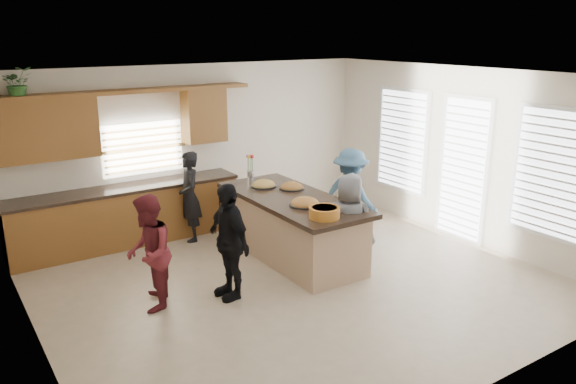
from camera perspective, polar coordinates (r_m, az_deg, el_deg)
floor at (r=7.85m, az=0.72°, el=-9.06°), size 6.50×6.50×0.00m
room_shell at (r=7.25m, az=0.77°, el=4.67°), size 6.52×6.02×2.81m
back_cabinetry at (r=9.29m, az=-16.50°, el=0.29°), size 4.08×0.66×2.46m
right_wall_glazing at (r=9.44m, az=17.62°, el=3.15°), size 0.06×4.00×2.25m
island at (r=8.51m, az=0.41°, el=-3.72°), size 1.17×2.71×0.95m
platter_front at (r=7.94m, az=1.73°, el=-1.19°), size 0.45×0.45×0.18m
platter_mid at (r=8.76m, az=0.38°, el=0.49°), size 0.39×0.39×0.16m
platter_back at (r=8.90m, az=-2.49°, el=0.71°), size 0.41×0.41×0.17m
salad_bowl at (r=7.42m, az=3.72°, el=-2.04°), size 0.41×0.41×0.15m
clear_cup at (r=7.77m, az=5.60°, el=-1.53°), size 0.08×0.08×0.09m
plate_stack at (r=8.92m, az=-2.23°, el=0.76°), size 0.21×0.21×0.05m
flower_vase at (r=9.32m, az=-3.84°, el=2.68°), size 0.14×0.14×0.41m
potted_plant at (r=8.80m, az=-25.77°, el=9.92°), size 0.43×0.38×0.46m
woman_left_back at (r=9.24m, az=-9.96°, el=-0.47°), size 0.44×0.59×1.48m
woman_left_mid at (r=7.08m, az=-13.96°, el=-6.02°), size 0.79×0.87×1.46m
woman_left_front at (r=7.19m, az=-6.06°, el=-4.97°), size 0.39×0.90×1.53m
woman_right_back at (r=9.03m, az=6.34°, el=-0.45°), size 0.85×1.13×1.55m
woman_right_front at (r=7.85m, az=6.22°, el=-3.37°), size 0.81×0.85×1.47m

